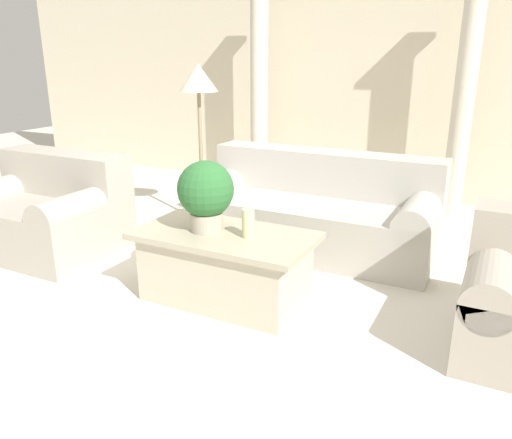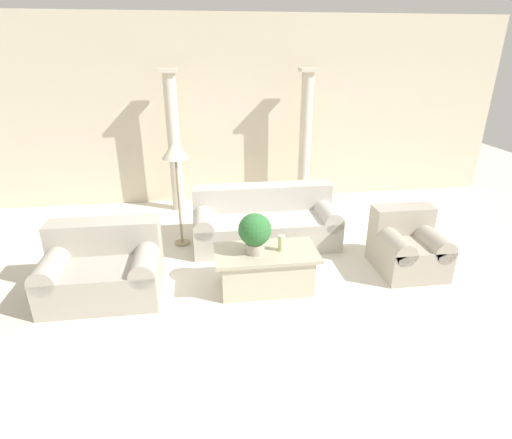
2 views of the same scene
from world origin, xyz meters
name	(u,v)px [view 1 (image 1 of 2)]	position (x,y,z in m)	size (l,w,h in m)	color
ground_plane	(230,278)	(0.00, 0.00, 0.00)	(16.00, 16.00, 0.00)	silver
wall_back	(353,55)	(0.00, 2.91, 1.60)	(10.00, 0.06, 3.20)	beige
sofa_long	(315,210)	(0.32, 0.92, 0.32)	(2.05, 0.91, 0.80)	#B7B2A8
loveseat	(47,211)	(-1.72, -0.15, 0.33)	(1.27, 0.91, 0.80)	#AEA799
coffee_table	(225,266)	(0.14, -0.31, 0.25)	(1.19, 0.64, 0.48)	beige
potted_plant	(206,193)	(0.01, -0.32, 0.74)	(0.37, 0.37, 0.47)	#B2A893
pillar_candle	(248,223)	(0.32, -0.31, 0.58)	(0.08, 0.08, 0.19)	beige
floor_lamp	(199,88)	(-0.88, 1.01, 1.31)	(0.36, 0.36, 1.53)	gray
column_left	(259,90)	(-0.99, 2.46, 1.20)	(0.29, 0.29, 2.35)	beige
column_right	(464,97)	(1.28, 2.46, 1.20)	(0.29, 0.29, 2.35)	beige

